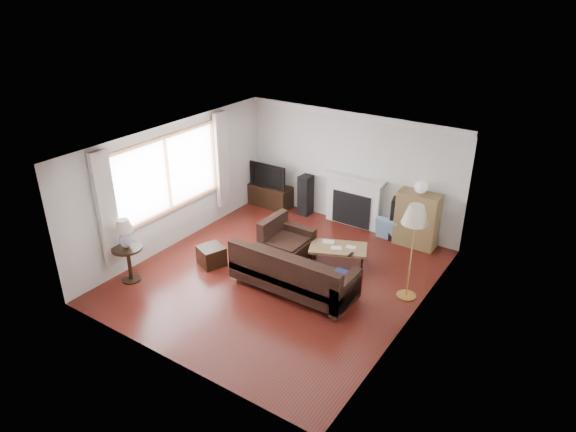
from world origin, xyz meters
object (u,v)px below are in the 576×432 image
Objects in this scene: sectional_sofa at (294,271)px; side_table at (129,264)px; tv_stand at (271,195)px; coffee_table at (338,256)px; bookshelf at (417,219)px; floor_lamp at (411,253)px.

side_table is at bearing -152.67° from sectional_sofa.
side_table reaches higher than tv_stand.
sectional_sofa is at bearing -125.44° from coffee_table.
sectional_sofa is at bearing -112.69° from bookshelf.
sectional_sofa is 2.97m from side_table.
sectional_sofa reaches higher than side_table.
tv_stand is at bearing 156.31° from floor_lamp.
bookshelf is 1.69× the size of side_table.
bookshelf reaches higher than tv_stand.
bookshelf is at bearing 107.11° from floor_lamp.
coffee_table is 1.64m from floor_lamp.
bookshelf is 1.97m from floor_lamp.
sectional_sofa is at bearing -152.26° from floor_lamp.
sectional_sofa is 1.39× the size of floor_lamp.
sectional_sofa is (-1.16, -2.78, -0.19)m from bookshelf.
tv_stand is 3.12m from coffee_table.
coffee_table is 0.61× the size of floor_lamp.
tv_stand is 3.62m from bookshelf.
coffee_table is at bearing 170.64° from floor_lamp.
tv_stand is at bearing 126.10° from coffee_table.
floor_lamp reaches higher than bookshelf.
sectional_sofa is at bearing 27.33° from side_table.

